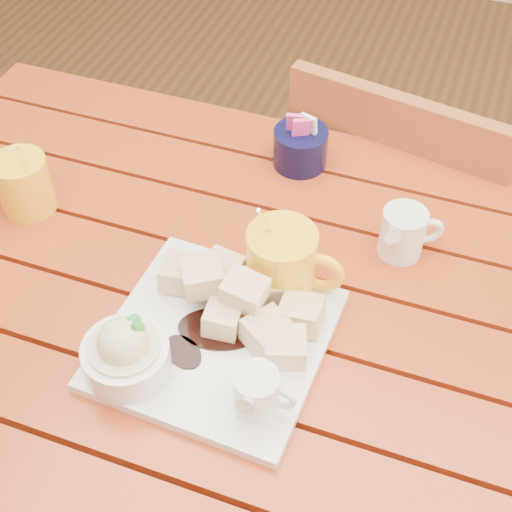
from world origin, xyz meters
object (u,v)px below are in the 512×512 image
at_px(chair_far, 395,223).
at_px(coffee_mug_left, 22,183).
at_px(dessert_plate, 200,336).
at_px(coffee_mug_right, 284,262).
at_px(table, 232,335).

bearing_deg(chair_far, coffee_mug_left, 51.28).
height_order(dessert_plate, coffee_mug_right, coffee_mug_right).
xyz_separation_m(dessert_plate, coffee_mug_left, (-0.36, 0.16, 0.02)).
bearing_deg(table, chair_far, 71.71).
distance_m(dessert_plate, coffee_mug_right, 0.15).
distance_m(table, dessert_plate, 0.18).
relative_size(table, chair_far, 1.42).
relative_size(dessert_plate, coffee_mug_left, 2.08).
bearing_deg(coffee_mug_right, table, -162.27).
distance_m(coffee_mug_left, chair_far, 0.76).
bearing_deg(chair_far, dessert_plate, 85.54).
bearing_deg(coffee_mug_left, coffee_mug_right, 5.32).
relative_size(coffee_mug_left, coffee_mug_right, 0.87).
xyz_separation_m(table, chair_far, (0.17, 0.50, -0.17)).
distance_m(coffee_mug_right, chair_far, 0.59).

